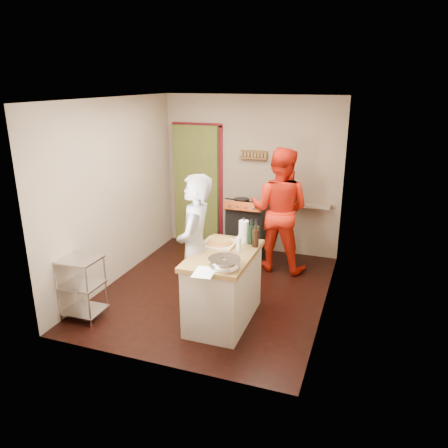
% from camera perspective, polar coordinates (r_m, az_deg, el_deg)
% --- Properties ---
extents(floor, '(3.50, 3.50, 0.00)m').
position_cam_1_polar(floor, '(6.20, -1.24, -8.71)').
color(floor, black).
rests_on(floor, ground).
extents(back_wall, '(3.00, 0.44, 2.60)m').
position_cam_1_polar(back_wall, '(7.60, -1.07, 5.53)').
color(back_wall, tan).
rests_on(back_wall, ground).
extents(left_wall, '(0.04, 3.50, 2.60)m').
position_cam_1_polar(left_wall, '(6.40, -14.02, 4.06)').
color(left_wall, tan).
rests_on(left_wall, ground).
extents(right_wall, '(0.04, 3.50, 2.60)m').
position_cam_1_polar(right_wall, '(5.40, 13.74, 1.45)').
color(right_wall, tan).
rests_on(right_wall, ground).
extents(ceiling, '(3.00, 3.50, 0.02)m').
position_cam_1_polar(ceiling, '(5.52, -1.43, 16.16)').
color(ceiling, white).
rests_on(ceiling, back_wall).
extents(stove, '(0.60, 0.63, 1.00)m').
position_cam_1_polar(stove, '(7.26, 3.07, -0.74)').
color(stove, black).
rests_on(stove, ground).
extents(wire_shelving, '(0.48, 0.40, 0.80)m').
position_cam_1_polar(wire_shelving, '(5.65, -18.10, -7.58)').
color(wire_shelving, silver).
rests_on(wire_shelving, ground).
extents(island, '(0.70, 1.33, 1.20)m').
position_cam_1_polar(island, '(5.30, -0.02, -7.98)').
color(island, beige).
rests_on(island, ground).
extents(person_stripe, '(0.51, 0.71, 1.80)m').
position_cam_1_polar(person_stripe, '(5.24, -3.82, -3.17)').
color(person_stripe, '#9E9FA3').
rests_on(person_stripe, ground).
extents(person_red, '(0.97, 0.79, 1.89)m').
position_cam_1_polar(person_red, '(6.64, 7.24, 1.83)').
color(person_red, red).
rests_on(person_red, ground).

